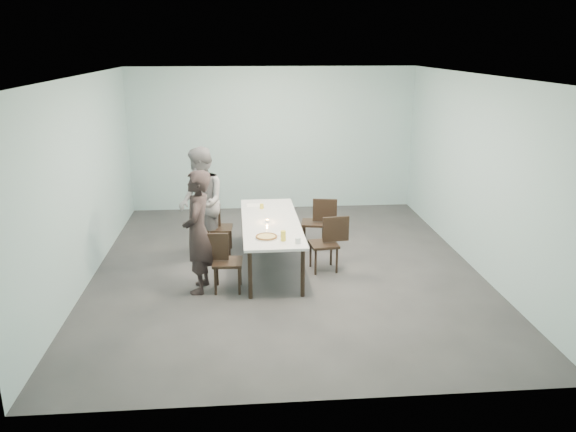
{
  "coord_description": "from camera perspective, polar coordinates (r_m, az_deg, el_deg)",
  "views": [
    {
      "loc": [
        -0.66,
        -8.31,
        3.44
      ],
      "look_at": [
        0.0,
        -0.41,
        1.0
      ],
      "focal_mm": 35.0,
      "sensor_mm": 36.0,
      "label": 1
    }
  ],
  "objects": [
    {
      "name": "chair_near_left",
      "position": [
        8.12,
        -6.74,
        -4.23
      ],
      "size": [
        0.62,
        0.44,
        0.87
      ],
      "rotation": [
        0.0,
        0.0,
        -0.04
      ],
      "color": "black",
      "rests_on": "ground"
    },
    {
      "name": "tealight",
      "position": [
        8.83,
        -2.13,
        -0.51
      ],
      "size": [
        0.06,
        0.06,
        0.05
      ],
      "color": "silver",
      "rests_on": "table"
    },
    {
      "name": "chair_near_right",
      "position": [
        8.82,
        4.17,
        -2.41
      ],
      "size": [
        0.63,
        0.46,
        0.87
      ],
      "rotation": [
        0.0,
        0.0,
        3.25
      ],
      "color": "black",
      "rests_on": "ground"
    },
    {
      "name": "diner_near",
      "position": [
        8.04,
        -9.14,
        -1.62
      ],
      "size": [
        0.49,
        0.69,
        1.78
      ],
      "primitive_type": "imported",
      "rotation": [
        0.0,
        0.0,
        -1.68
      ],
      "color": "black",
      "rests_on": "ground"
    },
    {
      "name": "menu",
      "position": [
        9.76,
        -3.32,
        1.1
      ],
      "size": [
        0.3,
        0.22,
        0.01
      ],
      "primitive_type": "cube",
      "rotation": [
        0.0,
        0.0,
        0.01
      ],
      "color": "silver",
      "rests_on": "table"
    },
    {
      "name": "diner_far",
      "position": [
        9.42,
        -8.81,
        1.38
      ],
      "size": [
        0.96,
        1.08,
        1.84
      ],
      "primitive_type": "imported",
      "rotation": [
        0.0,
        0.0,
        -1.22
      ],
      "color": "gray",
      "rests_on": "ground"
    },
    {
      "name": "chair_far_left",
      "position": [
        9.61,
        -7.44,
        -0.84
      ],
      "size": [
        0.62,
        0.44,
        0.87
      ],
      "rotation": [
        0.0,
        0.0,
        -0.05
      ],
      "color": "black",
      "rests_on": "ground"
    },
    {
      "name": "table",
      "position": [
        8.92,
        -1.78,
        -0.85
      ],
      "size": [
        0.93,
        2.61,
        0.75
      ],
      "rotation": [
        0.0,
        0.0,
        0.01
      ],
      "color": "white",
      "rests_on": "ground"
    },
    {
      "name": "room_shell",
      "position": [
        8.45,
        -0.23,
        7.47
      ],
      "size": [
        6.02,
        7.02,
        3.01
      ],
      "color": "#A0C5C9",
      "rests_on": "ground"
    },
    {
      "name": "beer_glass",
      "position": [
        7.98,
        -0.49,
        -2.03
      ],
      "size": [
        0.08,
        0.08,
        0.15
      ],
      "primitive_type": "cylinder",
      "color": "yellow",
      "rests_on": "table"
    },
    {
      "name": "chair_far_right",
      "position": [
        9.82,
        3.11,
        -0.33
      ],
      "size": [
        0.64,
        0.49,
        0.87
      ],
      "rotation": [
        0.0,
        0.0,
        2.96
      ],
      "color": "black",
      "rests_on": "ground"
    },
    {
      "name": "amber_tumbler",
      "position": [
        9.56,
        -2.68,
        1.0
      ],
      "size": [
        0.07,
        0.07,
        0.08
      ],
      "primitive_type": "cylinder",
      "color": "yellow",
      "rests_on": "table"
    },
    {
      "name": "pizza",
      "position": [
        8.12,
        -2.2,
        -2.13
      ],
      "size": [
        0.34,
        0.34,
        0.04
      ],
      "color": "white",
      "rests_on": "table"
    },
    {
      "name": "ground",
      "position": [
        9.02,
        -0.22,
        -5.32
      ],
      "size": [
        7.0,
        7.0,
        0.0
      ],
      "primitive_type": "plane",
      "color": "#333335",
      "rests_on": "ground"
    },
    {
      "name": "side_plate",
      "position": [
        8.28,
        -0.81,
        -1.81
      ],
      "size": [
        0.18,
        0.18,
        0.01
      ],
      "primitive_type": "cylinder",
      "color": "white",
      "rests_on": "table"
    },
    {
      "name": "water_tumbler",
      "position": [
        7.87,
        1.01,
        -2.52
      ],
      "size": [
        0.08,
        0.08,
        0.09
      ],
      "primitive_type": "cylinder",
      "color": "silver",
      "rests_on": "table"
    }
  ]
}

